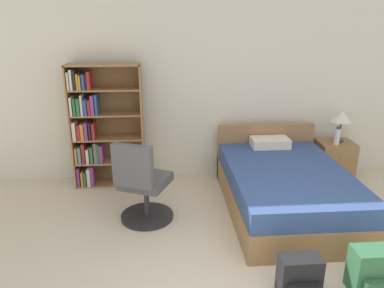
# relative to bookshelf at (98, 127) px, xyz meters

# --- Properties ---
(wall_back) EXTENTS (9.00, 0.06, 2.60)m
(wall_back) POSITION_rel_bookshelf_xyz_m (1.69, 0.27, 0.48)
(wall_back) COLOR silver
(wall_back) RESTS_ON ground_plane
(bookshelf) EXTENTS (0.93, 0.32, 1.64)m
(bookshelf) POSITION_rel_bookshelf_xyz_m (0.00, 0.00, 0.00)
(bookshelf) COLOR olive
(bookshelf) RESTS_ON ground_plane
(bed) EXTENTS (1.34, 2.05, 0.78)m
(bed) POSITION_rel_bookshelf_xyz_m (2.28, -0.86, -0.54)
(bed) COLOR olive
(bed) RESTS_ON ground_plane
(office_chair) EXTENTS (0.65, 0.70, 0.98)m
(office_chair) POSITION_rel_bookshelf_xyz_m (0.61, -1.05, -0.39)
(office_chair) COLOR #232326
(office_chair) RESTS_ON ground_plane
(nightstand) EXTENTS (0.48, 0.42, 0.53)m
(nightstand) POSITION_rel_bookshelf_xyz_m (3.27, -0.03, -0.55)
(nightstand) COLOR olive
(nightstand) RESTS_ON ground_plane
(table_lamp) EXTENTS (0.28, 0.28, 0.43)m
(table_lamp) POSITION_rel_bookshelf_xyz_m (3.31, 0.00, 0.06)
(table_lamp) COLOR #333333
(table_lamp) RESTS_ON nightstand
(water_bottle) EXTENTS (0.07, 0.07, 0.25)m
(water_bottle) POSITION_rel_bookshelf_xyz_m (3.21, -0.13, -0.17)
(water_bottle) COLOR silver
(water_bottle) RESTS_ON nightstand
(backpack_green) EXTENTS (0.31, 0.29, 0.40)m
(backpack_green) POSITION_rel_bookshelf_xyz_m (2.54, -2.34, -0.63)
(backpack_green) COLOR #2D603D
(backpack_green) RESTS_ON ground_plane
(backpack_black) EXTENTS (0.34, 0.25, 0.35)m
(backpack_black) POSITION_rel_bookshelf_xyz_m (1.95, -2.33, -0.65)
(backpack_black) COLOR black
(backpack_black) RESTS_ON ground_plane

